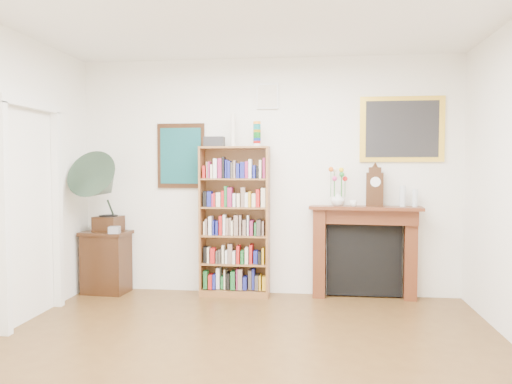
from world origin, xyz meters
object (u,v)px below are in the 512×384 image
at_px(bottle_left, 403,196).
at_px(cd_stack, 114,230).
at_px(gramophone, 102,187).
at_px(teacup, 353,203).
at_px(side_cabinet, 106,262).
at_px(bottle_right, 415,198).
at_px(fireplace, 364,244).
at_px(bookshelf, 235,213).
at_px(mantel_clock, 375,187).
at_px(flower_vase, 338,199).

bearing_deg(bottle_left, cd_stack, -175.89).
distance_m(gramophone, teacup, 2.92).
bearing_deg(bottle_left, teacup, -173.94).
xyz_separation_m(side_cabinet, bottle_right, (3.62, 0.10, 0.80)).
xyz_separation_m(fireplace, teacup, (-0.14, -0.10, 0.48)).
height_order(cd_stack, teacup, teacup).
relative_size(bookshelf, mantel_clock, 4.54).
relative_size(bookshelf, cd_stack, 16.83).
relative_size(mantel_clock, bottle_left, 1.85).
xyz_separation_m(bookshelf, gramophone, (-1.54, -0.17, 0.30)).
xyz_separation_m(bookshelf, teacup, (1.36, -0.03, 0.12)).
height_order(flower_vase, bottle_right, bottle_right).
bearing_deg(flower_vase, mantel_clock, 3.38).
relative_size(gramophone, bottle_right, 4.78).
bearing_deg(bottle_left, fireplace, 173.69).
bearing_deg(teacup, bottle_right, 6.26).
bearing_deg(mantel_clock, side_cabinet, -169.59).
bearing_deg(bottle_left, flower_vase, 179.74).
distance_m(mantel_clock, bottle_left, 0.32).
distance_m(mantel_clock, bottle_right, 0.46).
xyz_separation_m(bookshelf, bottle_right, (2.06, 0.04, 0.19)).
bearing_deg(bottle_left, mantel_clock, 174.78).
bearing_deg(mantel_clock, bottle_right, 7.16).
height_order(fireplace, cd_stack, fireplace).
bearing_deg(bookshelf, bottle_left, 1.23).
height_order(gramophone, mantel_clock, gramophone).
bearing_deg(fireplace, mantel_clock, -4.60).
xyz_separation_m(cd_stack, bottle_left, (3.30, 0.24, 0.41)).
relative_size(side_cabinet, mantel_clock, 1.67).
xyz_separation_m(side_cabinet, fireplace, (3.06, 0.12, 0.25)).
xyz_separation_m(fireplace, flower_vase, (-0.31, -0.04, 0.53)).
relative_size(fireplace, bottle_right, 6.43).
bearing_deg(gramophone, bookshelf, 12.34).
xyz_separation_m(gramophone, teacup, (2.91, 0.14, -0.18)).
height_order(bookshelf, bottle_left, bookshelf).
distance_m(cd_stack, bottle_left, 3.34).
relative_size(flower_vase, bottle_right, 0.83).
bearing_deg(fireplace, cd_stack, -169.61).
distance_m(bookshelf, cd_stack, 1.42).
bearing_deg(bookshelf, cd_stack, -170.75).
relative_size(gramophone, bottle_left, 3.98).
distance_m(side_cabinet, teacup, 3.01).
distance_m(fireplace, bottle_right, 0.78).
height_order(teacup, bottle_left, bottle_left).
bearing_deg(bookshelf, side_cabinet, -177.53).
height_order(side_cabinet, bottle_left, bottle_left).
relative_size(fireplace, flower_vase, 7.79).
xyz_separation_m(bookshelf, bottle_left, (1.92, 0.02, 0.21)).
relative_size(fireplace, cd_stack, 10.72).
height_order(bookshelf, fireplace, bookshelf).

